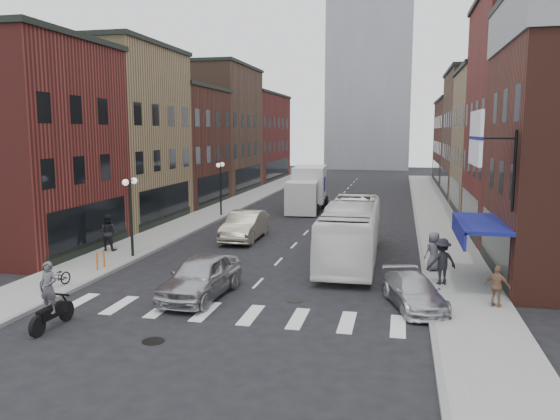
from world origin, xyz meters
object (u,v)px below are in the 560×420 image
(box_truck, at_px, (308,189))
(ped_right_b, at_px, (497,286))
(bike_rack, at_px, (101,260))
(sedan_left_near, at_px, (201,276))
(motorcycle_rider, at_px, (50,298))
(ped_left_solo, at_px, (108,232))
(billboard_sign, at_px, (478,140))
(sedan_left_far, at_px, (245,226))
(streetlamp_far, at_px, (220,179))
(transit_bus, at_px, (351,231))
(ped_right_a, at_px, (442,261))
(parked_bicycle, at_px, (56,278))
(ped_right_c, at_px, (434,251))
(curb_car, at_px, (414,292))
(streetlamp_near, at_px, (131,202))

(box_truck, relative_size, ped_right_b, 5.43)
(bike_rack, xyz_separation_m, sedan_left_near, (5.91, -2.66, 0.27))
(box_truck, distance_m, motorcycle_rider, 28.90)
(motorcycle_rider, relative_size, ped_left_solo, 1.17)
(billboard_sign, relative_size, sedan_left_far, 0.71)
(streetlamp_far, xyz_separation_m, box_truck, (5.80, 4.92, -1.17))
(box_truck, xyz_separation_m, sedan_left_far, (-1.56, -13.01, -0.89))
(transit_bus, distance_m, ped_right_a, 5.70)
(transit_bus, bearing_deg, box_truck, 105.88)
(streetlamp_far, height_order, sedan_left_near, streetlamp_far)
(transit_bus, bearing_deg, ped_right_b, -49.26)
(streetlamp_far, height_order, ped_left_solo, streetlamp_far)
(bike_rack, bearing_deg, ped_left_solo, 114.93)
(streetlamp_far, xyz_separation_m, sedan_left_near, (5.71, -19.36, -2.09))
(billboard_sign, xyz_separation_m, parked_bicycle, (-16.32, -2.39, -5.57))
(bike_rack, height_order, ped_right_c, ped_right_c)
(sedan_left_far, relative_size, ped_right_c, 2.90)
(transit_bus, height_order, curb_car, transit_bus)
(ped_right_a, bearing_deg, streetlamp_near, -30.81)
(billboard_sign, distance_m, bike_rack, 17.14)
(streetlamp_near, xyz_separation_m, ped_right_b, (16.75, -4.61, -2.00))
(parked_bicycle, distance_m, ped_right_c, 16.35)
(motorcycle_rider, bearing_deg, ped_right_b, 21.94)
(sedan_left_far, height_order, ped_left_solo, ped_left_solo)
(bike_rack, xyz_separation_m, transit_bus, (11.09, 4.69, 0.94))
(box_truck, xyz_separation_m, sedan_left_near, (-0.09, -24.28, -0.92))
(streetlamp_far, height_order, transit_bus, streetlamp_far)
(transit_bus, bearing_deg, billboard_sign, -48.01)
(streetlamp_near, xyz_separation_m, ped_left_solo, (-1.88, 0.91, -1.79))
(sedan_left_far, bearing_deg, box_truck, 82.66)
(billboard_sign, distance_m, box_truck, 25.02)
(bike_rack, distance_m, parked_bicycle, 3.19)
(curb_car, bearing_deg, sedan_left_near, 166.60)
(motorcycle_rider, xyz_separation_m, ped_right_b, (14.59, 5.13, -0.15))
(ped_right_b, bearing_deg, ped_left_solo, 6.66)
(ped_right_b, bearing_deg, sedan_left_near, 27.04)
(bike_rack, xyz_separation_m, ped_right_b, (16.95, -1.91, 0.36))
(curb_car, height_order, parked_bicycle, curb_car)
(bike_rack, distance_m, ped_right_c, 15.31)
(box_truck, relative_size, curb_car, 2.05)
(streetlamp_far, xyz_separation_m, ped_right_c, (14.80, -13.70, -1.87))
(billboard_sign, height_order, streetlamp_far, billboard_sign)
(sedan_left_far, height_order, ped_right_b, sedan_left_far)
(ped_left_solo, xyz_separation_m, ped_right_a, (16.88, -2.86, -0.01))
(streetlamp_near, height_order, parked_bicycle, streetlamp_near)
(ped_left_solo, xyz_separation_m, ped_right_c, (16.68, -0.61, -0.08))
(streetlamp_far, relative_size, ped_right_b, 2.69)
(box_truck, bearing_deg, sedan_left_far, -101.63)
(parked_bicycle, xyz_separation_m, ped_left_solo, (-1.55, 6.80, 0.56))
(bike_rack, relative_size, ped_right_a, 0.41)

